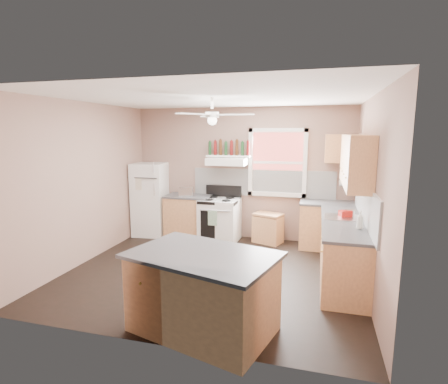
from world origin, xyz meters
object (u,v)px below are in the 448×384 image
(toaster, at_px, (186,191))
(cart, at_px, (268,229))
(island, at_px, (203,294))
(refrigerator, at_px, (150,199))
(stove, at_px, (220,220))

(toaster, relative_size, cart, 0.52)
(cart, relative_size, island, 0.37)
(refrigerator, xyz_separation_m, cart, (2.54, 0.09, -0.50))
(stove, bearing_deg, island, -74.82)
(cart, bearing_deg, stove, -154.10)
(refrigerator, height_order, cart, refrigerator)
(cart, distance_m, island, 3.36)
(refrigerator, height_order, toaster, refrigerator)
(stove, height_order, island, same)
(cart, bearing_deg, island, -74.70)
(refrigerator, distance_m, toaster, 0.86)
(cart, xyz_separation_m, island, (-0.24, -3.35, 0.16))
(toaster, relative_size, island, 0.19)
(refrigerator, xyz_separation_m, toaster, (0.84, -0.04, 0.21))
(island, bearing_deg, cart, 101.04)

